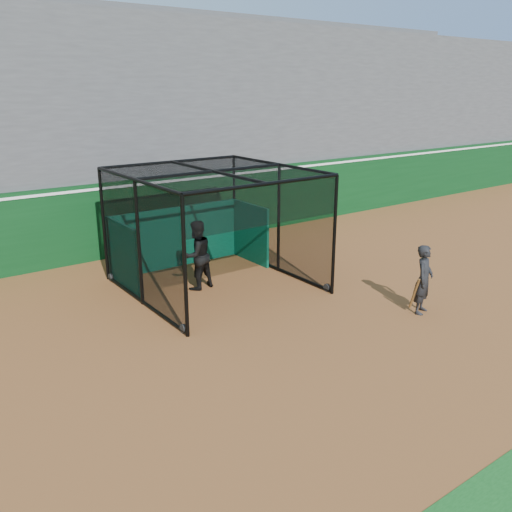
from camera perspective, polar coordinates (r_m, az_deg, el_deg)
ground at (r=12.57m, az=5.16°, el=-8.38°), size 120.00×120.00×0.00m
outfield_wall at (r=19.01m, az=-11.86°, el=4.37°), size 50.00×0.50×2.50m
grandstand at (r=22.07m, az=-16.62°, el=14.17°), size 50.00×7.85×8.95m
batting_cage at (r=15.08m, az=-4.39°, el=2.69°), size 4.62×4.87×3.28m
batter at (r=15.13m, az=-6.26°, el=0.10°), size 1.04×0.87×1.96m
on_deck_player at (r=14.08m, az=17.23°, el=-2.38°), size 0.76×0.64×1.76m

